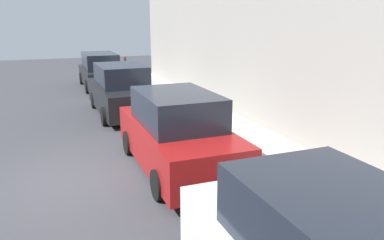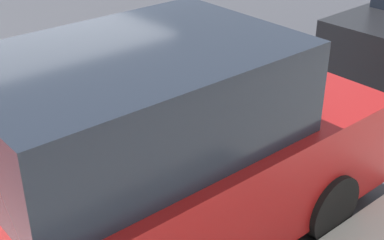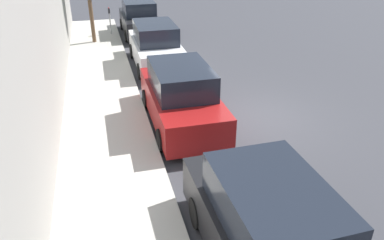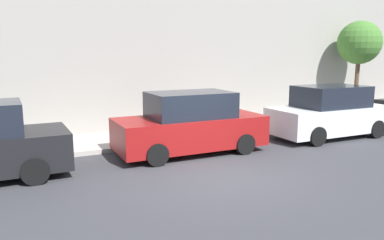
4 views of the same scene
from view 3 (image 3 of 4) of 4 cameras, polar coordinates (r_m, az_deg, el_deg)
name	(u,v)px [view 3 (image 3 of 4)]	position (r m, az deg, el deg)	size (l,w,h in m)	color
ground_plane	(253,117)	(12.91, 9.24, 0.40)	(60.00, 60.00, 0.00)	#38383D
sidewalk	(107,133)	(11.92, -12.81, -1.96)	(2.74, 32.00, 0.15)	#B2ADA3
parked_suv_nearest	(139,19)	(23.16, -8.03, 15.04)	(2.08, 4.81, 1.98)	black
parked_suv_second	(156,47)	(17.42, -5.54, 11.08)	(2.08, 4.81, 1.98)	silver
parked_suv_third	(181,97)	(11.98, -1.66, 3.48)	(2.08, 4.81, 1.98)	maroon
parked_suv_fourth	(270,233)	(7.09, 11.81, -16.50)	(2.08, 4.84, 1.98)	black
parking_meter_near	(110,18)	(22.99, -12.43, 14.97)	(0.11, 0.15, 1.52)	#ADADB2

